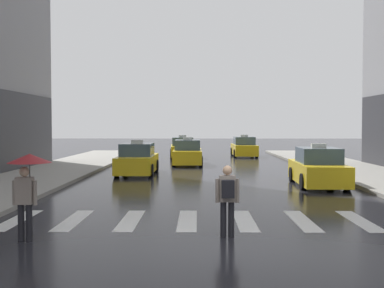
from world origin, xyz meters
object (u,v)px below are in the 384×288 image
object	(u,v)px
taxi_fourth	(183,149)
taxi_fifth	(244,148)
taxi_second	(137,160)
pedestrian_with_backpack	(227,195)
taxi_lead	(318,169)
pedestrian_with_umbrella	(28,173)
taxi_third	(188,154)

from	to	relation	value
taxi_fourth	taxi_fifth	world-z (taller)	same
taxi_second	taxi_fourth	bearing A→B (deg)	80.75
pedestrian_with_backpack	taxi_fifth	bearing A→B (deg)	83.50
taxi_lead	pedestrian_with_backpack	bearing A→B (deg)	-115.93
taxi_fifth	taxi_lead	bearing A→B (deg)	-85.93
taxi_fifth	pedestrian_with_umbrella	distance (m)	28.79
taxi_second	taxi_third	world-z (taller)	same
taxi_lead	taxi_third	xyz separation A→B (m)	(-5.76, 10.35, 0.00)
taxi_third	taxi_fifth	xyz separation A→B (m)	(4.46, 7.96, 0.00)
taxi_third	pedestrian_with_umbrella	size ratio (longest dim) A/B	2.35
taxi_fourth	pedestrian_with_umbrella	xyz separation A→B (m)	(-2.57, -26.07, 0.79)
taxi_lead	taxi_fourth	size ratio (longest dim) A/B	1.00
taxi_fourth	taxi_fifth	bearing A→B (deg)	18.83
pedestrian_with_umbrella	taxi_second	bearing A→B (deg)	87.54
taxi_third	taxi_second	bearing A→B (deg)	-113.21
taxi_fourth	pedestrian_with_umbrella	world-z (taller)	pedestrian_with_umbrella
taxi_third	pedestrian_with_backpack	xyz separation A→B (m)	(1.34, -19.45, 0.25)
taxi_third	pedestrian_with_umbrella	distance (m)	20.07
taxi_lead	taxi_third	size ratio (longest dim) A/B	1.01
taxi_second	taxi_fifth	distance (m)	15.46
taxi_fifth	pedestrian_with_backpack	size ratio (longest dim) A/B	2.77
taxi_second	taxi_fourth	world-z (taller)	same
taxi_lead	taxi_third	bearing A→B (deg)	119.09
pedestrian_with_backpack	taxi_fourth	bearing A→B (deg)	94.17
taxi_fourth	taxi_fifth	distance (m)	5.28
taxi_third	pedestrian_with_umbrella	world-z (taller)	pedestrian_with_umbrella
taxi_second	taxi_third	size ratio (longest dim) A/B	1.00
taxi_lead	taxi_second	xyz separation A→B (m)	(-8.27, 4.51, 0.00)
taxi_second	pedestrian_with_backpack	bearing A→B (deg)	-74.23
taxi_lead	taxi_fourth	world-z (taller)	same
taxi_second	pedestrian_with_backpack	distance (m)	14.15
taxi_fifth	taxi_fourth	bearing A→B (deg)	-161.17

